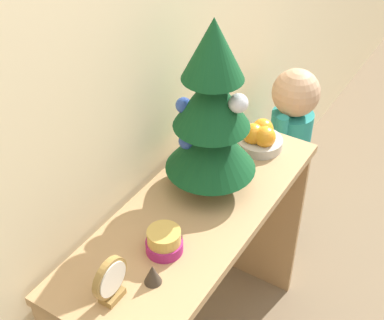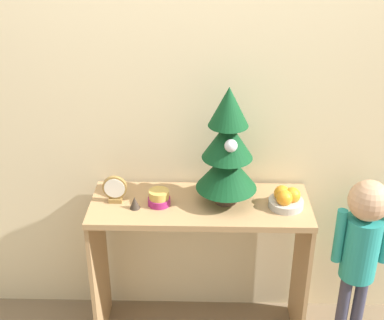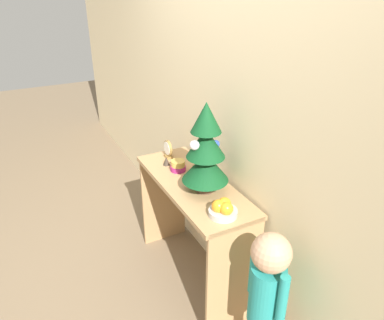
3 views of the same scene
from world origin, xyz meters
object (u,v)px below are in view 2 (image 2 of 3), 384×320
Objects in this scene: child_figure at (362,239)px; desk_clock at (115,189)px; fruit_bowl at (286,199)px; figurine at (135,203)px; mini_tree at (227,149)px; singing_bowl at (159,198)px.

desk_clock is at bearing -179.83° from child_figure.
figurine is (-0.71, -0.03, -0.01)m from fruit_bowl.
mini_tree is 0.50m from figurine.
fruit_bowl is 0.60m from singing_bowl.
singing_bowl is 0.12m from figurine.
figurine is at bearing -160.83° from singing_bowl.
desk_clock reaches higher than fruit_bowl.
fruit_bowl is at bearing -0.57° from singing_bowl.
mini_tree is at bearing 171.59° from fruit_bowl.
desk_clock reaches higher than child_figure.
child_figure reaches higher than fruit_bowl.
desk_clock is (-0.81, 0.02, 0.02)m from fruit_bowl.
singing_bowl is 1.75× the size of figurine.
mini_tree is at bearing 1.82° from desk_clock.
desk_clock is at bearing 149.95° from figurine.
mini_tree reaches higher than fruit_bowl.
desk_clock is at bearing -178.18° from mini_tree.
child_figure is (0.68, -0.01, -0.48)m from mini_tree.
mini_tree is 5.38× the size of singing_bowl.
fruit_bowl is 0.18× the size of child_figure.
desk_clock reaches higher than figurine.
mini_tree is at bearing 6.41° from singing_bowl.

